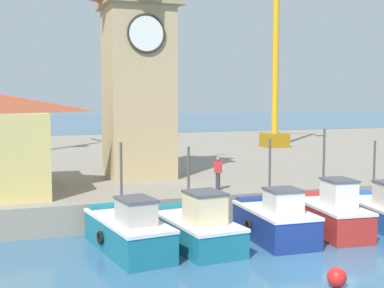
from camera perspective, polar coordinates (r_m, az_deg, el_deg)
name	(u,v)px	position (r m, az deg, el deg)	size (l,w,h in m)	color
ground_plane	(317,266)	(19.22, 13.16, -12.56)	(300.00, 300.00, 0.00)	#386689
quay_wharf	(136,160)	(43.61, -6.04, -1.68)	(120.00, 40.00, 1.30)	gray
fishing_boat_far_left	(128,231)	(20.34, -6.83, -9.22)	(2.59, 5.29, 4.05)	#196B7F
fishing_boat_left_outer	(196,227)	(20.89, 0.43, -8.87)	(2.55, 5.08, 3.82)	#196B7F
fishing_boat_left_inner	(275,221)	(22.00, 8.85, -8.09)	(2.24, 4.30, 4.06)	navy
fishing_boat_mid_left	(330,214)	(23.51, 14.48, -7.25)	(2.20, 4.70, 4.39)	#AD2823
fishing_boat_center	(382,211)	(25.44, 19.56, -6.73)	(2.44, 5.25, 3.78)	#2356A8
clock_tower	(138,65)	(29.85, -5.77, 8.43)	(3.99, 3.99, 13.47)	tan
port_crane_far	(273,54)	(47.97, 8.68, 9.44)	(5.62, 8.40, 20.36)	#976E11
mooring_buoy	(337,278)	(17.29, 15.18, -13.59)	(0.60, 0.60, 0.60)	red
dock_worker_near_tower	(218,173)	(25.52, 2.79, -3.11)	(0.34, 0.22, 1.62)	#33333D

